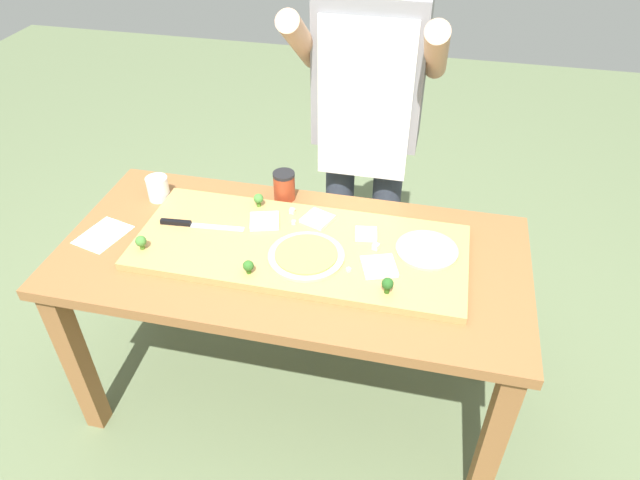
{
  "coord_description": "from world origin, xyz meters",
  "views": [
    {
      "loc": [
        0.42,
        -1.43,
        1.97
      ],
      "look_at": [
        0.1,
        -0.02,
        0.83
      ],
      "focal_mm": 31.93,
      "sensor_mm": 36.0,
      "label": 1
    }
  ],
  "objects_px": {
    "cheese_crumble_a": "(292,211)",
    "flour_cup": "(158,189)",
    "chefs_knife": "(190,224)",
    "pizza_slice_center": "(379,267)",
    "broccoli_floret_back_right": "(388,284)",
    "prep_table": "(293,274)",
    "pizza_slice_far_left": "(366,234)",
    "pizza_slice_near_right": "(265,221)",
    "cook_center": "(367,116)",
    "pizza_whole_pesto_green": "(306,255)",
    "pizza_whole_white_garlic": "(427,249)",
    "broccoli_floret_front_left": "(258,199)",
    "sauce_jar": "(284,186)",
    "pizza_slice_near_left": "(317,219)",
    "cheese_crumble_c": "(349,270)",
    "recipe_note": "(103,235)",
    "cheese_crumble_b": "(294,222)",
    "broccoli_floret_front_mid": "(141,242)",
    "cheese_crumble_d": "(376,246)",
    "broccoli_floret_center_right": "(248,266)"
  },
  "relations": [
    {
      "from": "cheese_crumble_a",
      "to": "flour_cup",
      "type": "xyz_separation_m",
      "value": [
        -0.53,
        0.02,
        0.01
      ]
    },
    {
      "from": "chefs_knife",
      "to": "pizza_slice_center",
      "type": "relative_size",
      "value": 2.83
    },
    {
      "from": "chefs_knife",
      "to": "broccoli_floret_back_right",
      "type": "xyz_separation_m",
      "value": [
        0.72,
        -0.19,
        0.03
      ]
    },
    {
      "from": "prep_table",
      "to": "pizza_slice_far_left",
      "type": "relative_size",
      "value": 21.37
    },
    {
      "from": "pizza_slice_near_right",
      "to": "cook_center",
      "type": "relative_size",
      "value": 0.06
    },
    {
      "from": "pizza_whole_pesto_green",
      "to": "cheese_crumble_a",
      "type": "bearing_deg",
      "value": 115.25
    },
    {
      "from": "pizza_slice_center",
      "to": "pizza_whole_white_garlic",
      "type": "bearing_deg",
      "value": 39.9
    },
    {
      "from": "broccoli_floret_front_left",
      "to": "sauce_jar",
      "type": "bearing_deg",
      "value": 57.65
    },
    {
      "from": "pizza_whole_white_garlic",
      "to": "broccoli_floret_front_left",
      "type": "relative_size",
      "value": 4.01
    },
    {
      "from": "pizza_slice_near_right",
      "to": "flour_cup",
      "type": "distance_m",
      "value": 0.46
    },
    {
      "from": "prep_table",
      "to": "cook_center",
      "type": "bearing_deg",
      "value": 74.41
    },
    {
      "from": "pizza_slice_near_left",
      "to": "cheese_crumble_c",
      "type": "height_order",
      "value": "same"
    },
    {
      "from": "pizza_whole_pesto_green",
      "to": "broccoli_floret_back_right",
      "type": "relative_size",
      "value": 4.6
    },
    {
      "from": "recipe_note",
      "to": "pizza_slice_far_left",
      "type": "bearing_deg",
      "value": 10.5
    },
    {
      "from": "pizza_slice_center",
      "to": "cheese_crumble_b",
      "type": "relative_size",
      "value": 8.1
    },
    {
      "from": "pizza_slice_far_left",
      "to": "pizza_slice_near_right",
      "type": "bearing_deg",
      "value": -179.29
    },
    {
      "from": "chefs_knife",
      "to": "pizza_whole_pesto_green",
      "type": "height_order",
      "value": "same"
    },
    {
      "from": "sauce_jar",
      "to": "flour_cup",
      "type": "bearing_deg",
      "value": -167.3
    },
    {
      "from": "pizza_slice_center",
      "to": "recipe_note",
      "type": "height_order",
      "value": "pizza_slice_center"
    },
    {
      "from": "pizza_slice_center",
      "to": "pizza_slice_near_left",
      "type": "distance_m",
      "value": 0.33
    },
    {
      "from": "chefs_knife",
      "to": "cook_center",
      "type": "height_order",
      "value": "cook_center"
    },
    {
      "from": "pizza_slice_near_right",
      "to": "broccoli_floret_front_mid",
      "type": "relative_size",
      "value": 2.01
    },
    {
      "from": "cheese_crumble_d",
      "to": "recipe_note",
      "type": "relative_size",
      "value": 0.11
    },
    {
      "from": "pizza_whole_white_garlic",
      "to": "pizza_slice_far_left",
      "type": "height_order",
      "value": "pizza_whole_white_garlic"
    },
    {
      "from": "prep_table",
      "to": "pizza_slice_near_right",
      "type": "relative_size",
      "value": 15.6
    },
    {
      "from": "cheese_crumble_a",
      "to": "pizza_slice_near_right",
      "type": "bearing_deg",
      "value": -136.32
    },
    {
      "from": "cheese_crumble_c",
      "to": "broccoli_floret_front_mid",
      "type": "bearing_deg",
      "value": -176.83
    },
    {
      "from": "broccoli_floret_front_left",
      "to": "cook_center",
      "type": "xyz_separation_m",
      "value": [
        0.33,
        0.36,
        0.19
      ]
    },
    {
      "from": "pizza_whole_white_garlic",
      "to": "pizza_slice_near_left",
      "type": "xyz_separation_m",
      "value": [
        -0.39,
        0.09,
        -0.0
      ]
    },
    {
      "from": "prep_table",
      "to": "chefs_knife",
      "type": "distance_m",
      "value": 0.4
    },
    {
      "from": "chefs_knife",
      "to": "broccoli_floret_center_right",
      "type": "bearing_deg",
      "value": -34.72
    },
    {
      "from": "broccoli_floret_front_mid",
      "to": "cheese_crumble_a",
      "type": "bearing_deg",
      "value": 35.29
    },
    {
      "from": "cook_center",
      "to": "cheese_crumble_b",
      "type": "bearing_deg",
      "value": -112.26
    },
    {
      "from": "pizza_slice_near_right",
      "to": "recipe_note",
      "type": "bearing_deg",
      "value": -163.28
    },
    {
      "from": "prep_table",
      "to": "pizza_slice_far_left",
      "type": "xyz_separation_m",
      "value": [
        0.24,
        0.11,
        0.14
      ]
    },
    {
      "from": "pizza_slice_far_left",
      "to": "flour_cup",
      "type": "xyz_separation_m",
      "value": [
        -0.81,
        0.09,
        0.01
      ]
    },
    {
      "from": "pizza_whole_pesto_green",
      "to": "broccoli_floret_front_left",
      "type": "xyz_separation_m",
      "value": [
        -0.24,
        0.25,
        0.02
      ]
    },
    {
      "from": "cheese_crumble_a",
      "to": "recipe_note",
      "type": "height_order",
      "value": "cheese_crumble_a"
    },
    {
      "from": "sauce_jar",
      "to": "recipe_note",
      "type": "distance_m",
      "value": 0.67
    },
    {
      "from": "pizza_whole_white_garlic",
      "to": "broccoli_floret_front_mid",
      "type": "height_order",
      "value": "broccoli_floret_front_mid"
    },
    {
      "from": "pizza_whole_white_garlic",
      "to": "cheese_crumble_a",
      "type": "xyz_separation_m",
      "value": [
        -0.49,
        0.11,
        0.0
      ]
    },
    {
      "from": "pizza_whole_pesto_green",
      "to": "pizza_whole_white_garlic",
      "type": "relative_size",
      "value": 1.22
    },
    {
      "from": "prep_table",
      "to": "cheese_crumble_b",
      "type": "bearing_deg",
      "value": 101.24
    },
    {
      "from": "chefs_knife",
      "to": "sauce_jar",
      "type": "distance_m",
      "value": 0.38
    },
    {
      "from": "cheese_crumble_c",
      "to": "cook_center",
      "type": "bearing_deg",
      "value": 94.76
    },
    {
      "from": "pizza_whole_white_garlic",
      "to": "cheese_crumble_b",
      "type": "bearing_deg",
      "value": 173.92
    },
    {
      "from": "chefs_knife",
      "to": "pizza_whole_pesto_green",
      "type": "xyz_separation_m",
      "value": [
        0.44,
        -0.08,
        0.0
      ]
    },
    {
      "from": "broccoli_floret_back_right",
      "to": "sauce_jar",
      "type": "bearing_deg",
      "value": 134.29
    },
    {
      "from": "broccoli_floret_front_left",
      "to": "chefs_knife",
      "type": "bearing_deg",
      "value": -139.98
    },
    {
      "from": "cook_center",
      "to": "broccoli_floret_front_mid",
      "type": "bearing_deg",
      "value": -132.9
    }
  ]
}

